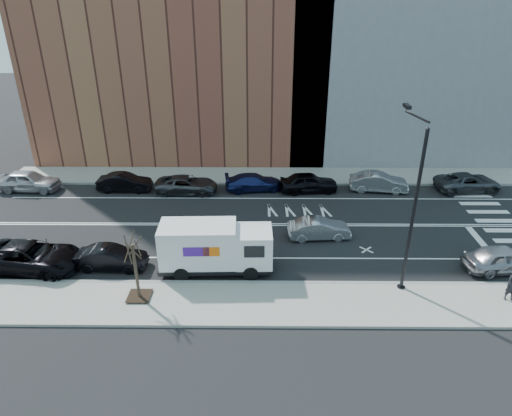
{
  "coord_description": "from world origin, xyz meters",
  "views": [
    {
      "loc": [
        -0.71,
        -27.79,
        14.9
      ],
      "look_at": [
        -0.94,
        -0.26,
        1.4
      ],
      "focal_mm": 32.0,
      "sensor_mm": 36.0,
      "label": 1
    }
  ],
  "objects_px": {
    "fedex_van": "(215,247)",
    "driving_sedan": "(319,229)",
    "near_parked_front": "(504,259)",
    "far_parked_b": "(125,182)",
    "far_parked_a": "(28,181)"
  },
  "relations": [
    {
      "from": "far_parked_a",
      "to": "far_parked_b",
      "type": "height_order",
      "value": "far_parked_a"
    },
    {
      "from": "fedex_van",
      "to": "far_parked_b",
      "type": "bearing_deg",
      "value": 124.5
    },
    {
      "from": "near_parked_front",
      "to": "driving_sedan",
      "type": "bearing_deg",
      "value": 63.44
    },
    {
      "from": "far_parked_a",
      "to": "driving_sedan",
      "type": "distance_m",
      "value": 23.59
    },
    {
      "from": "far_parked_b",
      "to": "driving_sedan",
      "type": "distance_m",
      "value": 16.49
    },
    {
      "from": "far_parked_b",
      "to": "near_parked_front",
      "type": "relative_size",
      "value": 0.95
    },
    {
      "from": "far_parked_b",
      "to": "driving_sedan",
      "type": "xyz_separation_m",
      "value": [
        14.68,
        -7.5,
        -0.04
      ]
    },
    {
      "from": "far_parked_a",
      "to": "far_parked_b",
      "type": "relative_size",
      "value": 1.14
    },
    {
      "from": "near_parked_front",
      "to": "fedex_van",
      "type": "bearing_deg",
      "value": 83.94
    },
    {
      "from": "far_parked_a",
      "to": "near_parked_front",
      "type": "height_order",
      "value": "far_parked_a"
    },
    {
      "from": "fedex_van",
      "to": "driving_sedan",
      "type": "bearing_deg",
      "value": 29.27
    },
    {
      "from": "far_parked_a",
      "to": "fedex_van",
      "type": "bearing_deg",
      "value": -122.17
    },
    {
      "from": "far_parked_a",
      "to": "driving_sedan",
      "type": "xyz_separation_m",
      "value": [
        22.38,
        -7.47,
        -0.16
      ]
    },
    {
      "from": "driving_sedan",
      "to": "far_parked_a",
      "type": "bearing_deg",
      "value": 66.82
    },
    {
      "from": "fedex_van",
      "to": "driving_sedan",
      "type": "xyz_separation_m",
      "value": [
        6.4,
        3.83,
        -0.88
      ]
    }
  ]
}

